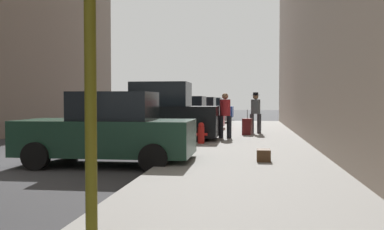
% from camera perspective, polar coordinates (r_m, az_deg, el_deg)
% --- Properties ---
extents(ground_plane, '(120.00, 120.00, 0.00)m').
position_cam_1_polar(ground_plane, '(11.82, -23.36, -5.90)').
color(ground_plane, '#38383A').
extents(sidewalk, '(4.00, 40.00, 0.15)m').
position_cam_1_polar(sidewalk, '(10.12, 7.32, -6.64)').
color(sidewalk, gray).
rests_on(sidewalk, ground_plane).
extents(parked_dark_green_sedan, '(4.22, 2.09, 1.79)m').
position_cam_1_polar(parked_dark_green_sedan, '(10.62, -11.07, -2.05)').
color(parked_dark_green_sedan, '#193828').
rests_on(parked_dark_green_sedan, ground_plane).
extents(parked_black_suv, '(4.60, 2.06, 2.25)m').
position_cam_1_polar(parked_black_suv, '(15.86, -4.67, -0.03)').
color(parked_black_suv, black).
rests_on(parked_black_suv, ground_plane).
extents(parked_red_hatchback, '(4.26, 2.18, 1.79)m').
position_cam_1_polar(parked_red_hatchback, '(21.77, -1.23, 0.04)').
color(parked_red_hatchback, '#B2191E').
rests_on(parked_red_hatchback, ground_plane).
extents(parked_silver_sedan, '(4.24, 2.14, 1.79)m').
position_cam_1_polar(parked_silver_sedan, '(28.02, 0.81, 0.47)').
color(parked_silver_sedan, '#B7BABF').
rests_on(parked_silver_sedan, ground_plane).
extents(parked_blue_sedan, '(4.23, 2.12, 1.79)m').
position_cam_1_polar(parked_blue_sedan, '(33.58, 1.99, 0.72)').
color(parked_blue_sedan, navy).
rests_on(parked_blue_sedan, ground_plane).
extents(fire_hydrant, '(0.42, 0.22, 0.70)m').
position_cam_1_polar(fire_hydrant, '(14.23, 1.23, -2.42)').
color(fire_hydrant, red).
rests_on(fire_hydrant, sidewalk).
extents(pedestrian_with_beanie, '(0.53, 0.47, 1.78)m').
position_cam_1_polar(pedestrian_with_beanie, '(18.70, 8.47, 0.58)').
color(pedestrian_with_beanie, '#333338').
rests_on(pedestrian_with_beanie, sidewalk).
extents(pedestrian_in_red_jacket, '(0.53, 0.47, 1.71)m').
position_cam_1_polar(pedestrian_in_red_jacket, '(16.24, 4.43, 0.27)').
color(pedestrian_in_red_jacket, black).
rests_on(pedestrian_in_red_jacket, sidewalk).
extents(rolling_suitcase, '(0.44, 0.61, 1.04)m').
position_cam_1_polar(rolling_suitcase, '(18.01, 7.38, -1.53)').
color(rolling_suitcase, '#591414').
rests_on(rolling_suitcase, sidewalk).
extents(duffel_bag, '(0.32, 0.44, 0.28)m').
position_cam_1_polar(duffel_bag, '(10.27, 9.52, -5.31)').
color(duffel_bag, '#472D19').
rests_on(duffel_bag, sidewalk).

